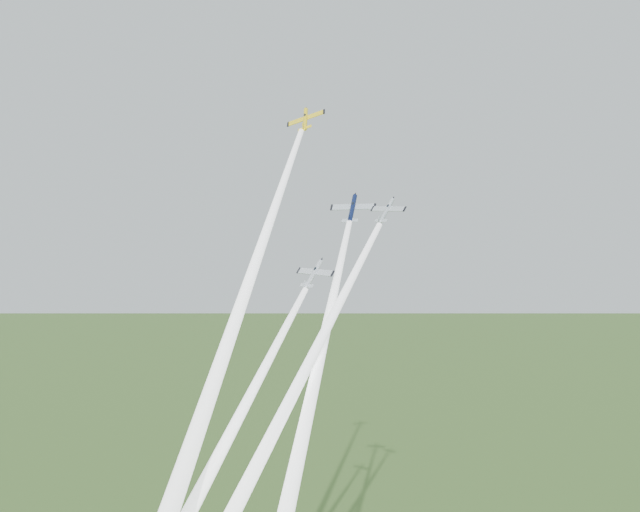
{
  "coord_description": "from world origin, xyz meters",
  "views": [
    {
      "loc": [
        59.75,
        -123.53,
        95.1
      ],
      "look_at": [
        0.0,
        -6.0,
        92.0
      ],
      "focal_mm": 45.0,
      "sensor_mm": 36.0,
      "label": 1
    }
  ],
  "objects_px": {
    "plane_navy": "(352,208)",
    "plane_silver_right": "(387,210)",
    "plane_yellow": "(305,119)",
    "plane_silver_low": "(314,274)"
  },
  "relations": [
    {
      "from": "plane_silver_low",
      "to": "plane_yellow",
      "type": "bearing_deg",
      "value": 130.81
    },
    {
      "from": "plane_navy",
      "to": "plane_silver_right",
      "type": "height_order",
      "value": "plane_navy"
    },
    {
      "from": "plane_yellow",
      "to": "plane_silver_low",
      "type": "xyz_separation_m",
      "value": [
        9.3,
        -14.69,
        -27.34
      ]
    },
    {
      "from": "plane_silver_right",
      "to": "plane_yellow",
      "type": "bearing_deg",
      "value": 170.74
    },
    {
      "from": "plane_yellow",
      "to": "plane_silver_low",
      "type": "bearing_deg",
      "value": -66.33
    },
    {
      "from": "plane_navy",
      "to": "plane_yellow",
      "type": "bearing_deg",
      "value": 151.13
    },
    {
      "from": "plane_silver_right",
      "to": "plane_silver_low",
      "type": "xyz_separation_m",
      "value": [
        -9.38,
        -8.04,
        -10.3
      ]
    },
    {
      "from": "plane_navy",
      "to": "plane_silver_right",
      "type": "bearing_deg",
      "value": -33.86
    },
    {
      "from": "plane_yellow",
      "to": "plane_navy",
      "type": "height_order",
      "value": "plane_yellow"
    },
    {
      "from": "plane_silver_right",
      "to": "plane_silver_low",
      "type": "relative_size",
      "value": 0.93
    }
  ]
}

